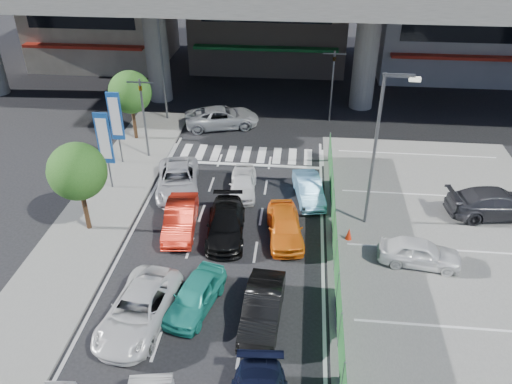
# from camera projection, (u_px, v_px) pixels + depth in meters

# --- Properties ---
(ground) EXTENTS (120.00, 120.00, 0.00)m
(ground) POSITION_uv_depth(u_px,v_px,m) (212.00, 293.00, 21.46)
(ground) COLOR black
(ground) RESTS_ON ground
(parking_lot) EXTENTS (12.00, 28.00, 0.06)m
(parking_lot) POSITION_uv_depth(u_px,v_px,m) (463.00, 279.00, 22.21)
(parking_lot) COLOR slate
(parking_lot) RESTS_ON ground
(sidewalk_left) EXTENTS (4.00, 30.00, 0.12)m
(sidewalk_left) POSITION_uv_depth(u_px,v_px,m) (90.00, 228.00, 25.40)
(sidewalk_left) COLOR slate
(sidewalk_left) RESTS_ON ground
(fence_run) EXTENTS (0.16, 22.00, 1.80)m
(fence_run) POSITION_uv_depth(u_px,v_px,m) (336.00, 270.00, 21.39)
(fence_run) COLOR #1F5C28
(fence_run) RESTS_ON ground
(building_east) EXTENTS (12.00, 10.90, 12.00)m
(building_east) POSITION_uv_depth(u_px,v_px,m) (450.00, 3.00, 43.97)
(building_east) COLOR gray
(building_east) RESTS_ON ground
(traffic_light_left) EXTENTS (1.60, 1.24, 5.20)m
(traffic_light_left) POSITION_uv_depth(u_px,v_px,m) (142.00, 99.00, 30.05)
(traffic_light_left) COLOR #595B60
(traffic_light_left) RESTS_ON ground
(traffic_light_right) EXTENTS (1.60, 1.24, 5.20)m
(traffic_light_right) POSITION_uv_depth(u_px,v_px,m) (333.00, 69.00, 34.98)
(traffic_light_right) COLOR #595B60
(traffic_light_right) RESTS_ON ground
(street_lamp_right) EXTENTS (1.65, 0.22, 8.00)m
(street_lamp_right) POSITION_uv_depth(u_px,v_px,m) (380.00, 140.00, 23.41)
(street_lamp_right) COLOR #595B60
(street_lamp_right) RESTS_ON ground
(street_lamp_left) EXTENTS (1.65, 0.22, 8.00)m
(street_lamp_left) POSITION_uv_depth(u_px,v_px,m) (164.00, 56.00, 34.69)
(street_lamp_left) COLOR #595B60
(street_lamp_left) RESTS_ON ground
(signboard_near) EXTENTS (0.80, 0.14, 4.70)m
(signboard_near) POSITION_uv_depth(u_px,v_px,m) (104.00, 141.00, 27.21)
(signboard_near) COLOR #595B60
(signboard_near) RESTS_ON ground
(signboard_far) EXTENTS (0.80, 0.14, 4.70)m
(signboard_far) POSITION_uv_depth(u_px,v_px,m) (116.00, 118.00, 29.78)
(signboard_far) COLOR #595B60
(signboard_far) RESTS_ON ground
(tree_near) EXTENTS (2.80, 2.80, 4.80)m
(tree_near) POSITION_uv_depth(u_px,v_px,m) (77.00, 172.00, 23.64)
(tree_near) COLOR #382314
(tree_near) RESTS_ON ground
(tree_far) EXTENTS (2.80, 2.80, 4.80)m
(tree_far) POSITION_uv_depth(u_px,v_px,m) (130.00, 92.00, 32.59)
(tree_far) COLOR #382314
(tree_far) RESTS_ON ground
(sedan_white_mid_left) EXTENTS (2.80, 5.11, 1.36)m
(sedan_white_mid_left) POSITION_uv_depth(u_px,v_px,m) (139.00, 310.00, 19.71)
(sedan_white_mid_left) COLOR silver
(sedan_white_mid_left) RESTS_ON ground
(taxi_teal_mid) EXTENTS (2.39, 4.02, 1.28)m
(taxi_teal_mid) POSITION_uv_depth(u_px,v_px,m) (195.00, 295.00, 20.46)
(taxi_teal_mid) COLOR teal
(taxi_teal_mid) RESTS_ON ground
(hatch_black_mid_right) EXTENTS (1.66, 4.18, 1.35)m
(hatch_black_mid_right) POSITION_uv_depth(u_px,v_px,m) (262.00, 308.00, 19.80)
(hatch_black_mid_right) COLOR black
(hatch_black_mid_right) RESTS_ON ground
(taxi_orange_left) EXTENTS (1.90, 4.31, 1.38)m
(taxi_orange_left) POSITION_uv_depth(u_px,v_px,m) (180.00, 218.00, 25.05)
(taxi_orange_left) COLOR red
(taxi_orange_left) RESTS_ON ground
(sedan_black_mid) EXTENTS (2.23, 4.65, 1.31)m
(sedan_black_mid) POSITION_uv_depth(u_px,v_px,m) (226.00, 224.00, 24.72)
(sedan_black_mid) COLOR black
(sedan_black_mid) RESTS_ON ground
(taxi_orange_right) EXTENTS (2.22, 4.25, 1.38)m
(taxi_orange_right) POSITION_uv_depth(u_px,v_px,m) (285.00, 226.00, 24.51)
(taxi_orange_right) COLOR orange
(taxi_orange_right) RESTS_ON ground
(wagon_silver_front_left) EXTENTS (3.22, 5.32, 1.38)m
(wagon_silver_front_left) POSITION_uv_depth(u_px,v_px,m) (178.00, 180.00, 28.27)
(wagon_silver_front_left) COLOR #B6B7BD
(wagon_silver_front_left) RESTS_ON ground
(sedan_white_front_mid) EXTENTS (1.71, 3.72, 1.24)m
(sedan_white_front_mid) POSITION_uv_depth(u_px,v_px,m) (243.00, 183.00, 28.14)
(sedan_white_front_mid) COLOR white
(sedan_white_front_mid) RESTS_ON ground
(kei_truck_front_right) EXTENTS (2.00, 3.94, 1.24)m
(kei_truck_front_right) POSITION_uv_depth(u_px,v_px,m) (309.00, 189.00, 27.56)
(kei_truck_front_right) COLOR #5690BC
(kei_truck_front_right) RESTS_ON ground
(crossing_wagon_silver) EXTENTS (5.72, 3.74, 1.46)m
(crossing_wagon_silver) POSITION_uv_depth(u_px,v_px,m) (222.00, 117.00, 35.75)
(crossing_wagon_silver) COLOR #ACAFB5
(crossing_wagon_silver) RESTS_ON ground
(parked_sedan_white) EXTENTS (3.89, 1.94, 1.27)m
(parked_sedan_white) POSITION_uv_depth(u_px,v_px,m) (420.00, 252.00, 22.74)
(parked_sedan_white) COLOR white
(parked_sedan_white) RESTS_ON parking_lot
(parked_sedan_dgrey) EXTENTS (5.37, 2.76, 1.49)m
(parked_sedan_dgrey) POSITION_uv_depth(u_px,v_px,m) (496.00, 203.00, 26.04)
(parked_sedan_dgrey) COLOR #2D2D32
(parked_sedan_dgrey) RESTS_ON parking_lot
(traffic_cone) EXTENTS (0.34, 0.34, 0.62)m
(traffic_cone) POSITION_uv_depth(u_px,v_px,m) (349.00, 234.00, 24.50)
(traffic_cone) COLOR red
(traffic_cone) RESTS_ON parking_lot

